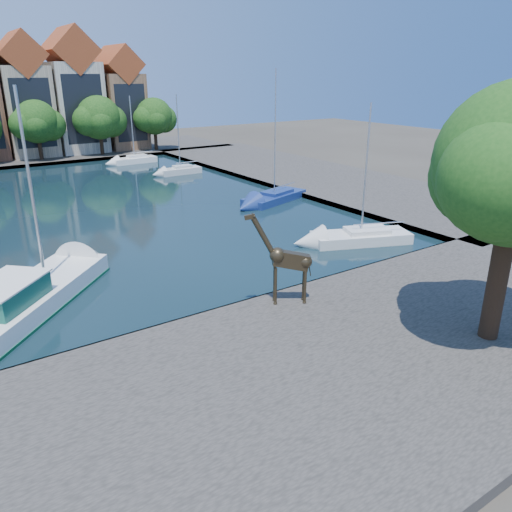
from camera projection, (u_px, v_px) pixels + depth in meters
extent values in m
plane|color=#38332B|center=(232.00, 312.00, 24.81)|extent=(160.00, 160.00, 0.00)
cube|color=black|center=(88.00, 209.00, 43.43)|extent=(38.00, 50.00, 0.08)
cube|color=#48433E|center=(326.00, 374.00, 19.29)|extent=(50.00, 14.00, 0.50)
cube|color=#48433E|center=(18.00, 157.00, 68.20)|extent=(60.00, 16.00, 0.50)
cube|color=#48433E|center=(309.00, 175.00, 56.51)|extent=(14.00, 52.00, 0.50)
cylinder|color=#332114|center=(498.00, 277.00, 20.65)|extent=(0.80, 0.80, 5.50)
sphere|color=#1A4614|center=(501.00, 180.00, 17.90)|extent=(4.48, 4.48, 4.48)
cube|color=tan|center=(26.00, 111.00, 67.17)|extent=(5.88, 9.00, 11.50)
cube|color=#96431E|center=(18.00, 55.00, 64.71)|extent=(5.94, 9.18, 5.94)
cube|color=black|center=(33.00, 113.00, 63.69)|extent=(4.80, 0.05, 8.62)
cube|color=beige|center=(75.00, 108.00, 70.50)|extent=(6.37, 9.00, 12.00)
cube|color=#96431E|center=(68.00, 51.00, 67.92)|extent=(6.43, 9.18, 6.43)
cube|color=black|center=(84.00, 109.00, 67.02)|extent=(5.20, 0.05, 9.00)
cube|color=#896042|center=(120.00, 111.00, 74.18)|extent=(5.39, 9.00, 10.50)
cube|color=#96431E|center=(116.00, 65.00, 71.94)|extent=(5.44, 9.18, 5.44)
cube|color=black|center=(131.00, 113.00, 70.71)|extent=(4.40, 0.05, 7.88)
cylinder|color=#332114|center=(40.00, 147.00, 64.34)|extent=(0.50, 0.50, 3.20)
sphere|color=#123810|center=(36.00, 122.00, 63.22)|extent=(5.40, 5.40, 5.40)
sphere|color=#123810|center=(50.00, 125.00, 64.49)|extent=(4.05, 4.05, 4.05)
sphere|color=#123810|center=(25.00, 125.00, 62.22)|extent=(3.78, 3.78, 3.78)
cylinder|color=#332114|center=(101.00, 143.00, 68.55)|extent=(0.50, 0.50, 3.20)
sphere|color=#123810|center=(99.00, 118.00, 67.39)|extent=(5.80, 5.80, 5.80)
sphere|color=#123810|center=(111.00, 121.00, 68.74)|extent=(4.35, 4.35, 4.35)
sphere|color=#123810|center=(88.00, 121.00, 66.34)|extent=(4.06, 4.06, 4.06)
cylinder|color=#332114|center=(156.00, 139.00, 72.76)|extent=(0.50, 0.50, 3.20)
sphere|color=#123810|center=(154.00, 116.00, 71.66)|extent=(5.20, 5.20, 5.20)
sphere|color=#123810|center=(164.00, 119.00, 72.90)|extent=(3.90, 3.90, 3.90)
sphere|color=#123810|center=(146.00, 119.00, 70.69)|extent=(3.64, 3.64, 3.64)
cylinder|color=#352B1A|center=(276.00, 286.00, 24.22)|extent=(0.15, 0.15, 1.90)
cylinder|color=#352B1A|center=(275.00, 283.00, 24.60)|extent=(0.15, 0.15, 1.90)
cylinder|color=#352B1A|center=(305.00, 285.00, 24.33)|extent=(0.15, 0.15, 1.90)
cylinder|color=#352B1A|center=(304.00, 282.00, 24.71)|extent=(0.15, 0.15, 1.90)
cube|color=#352B1A|center=(291.00, 260.00, 24.03)|extent=(1.85, 1.34, 1.11)
cylinder|color=#352B1A|center=(264.00, 236.00, 23.50)|extent=(1.20, 0.84, 1.97)
cube|color=#352B1A|center=(250.00, 217.00, 23.11)|extent=(0.54, 0.40, 0.30)
cube|color=white|center=(33.00, 295.00, 25.06)|extent=(9.49, 9.75, 1.25)
cube|color=#124F3E|center=(7.00, 295.00, 23.06)|extent=(4.24, 4.29, 1.16)
cylinder|color=#B2B2B7|center=(31.00, 189.00, 24.41)|extent=(0.15, 0.15, 9.64)
cube|color=silver|center=(361.00, 236.00, 34.57)|extent=(7.13, 4.72, 0.91)
cube|color=silver|center=(361.00, 232.00, 34.47)|extent=(3.35, 2.64, 0.51)
cylinder|color=#B2B2B7|center=(366.00, 170.00, 32.98)|extent=(0.12, 0.12, 8.65)
cube|color=navy|center=(274.00, 197.00, 45.69)|extent=(7.32, 4.40, 0.85)
cube|color=navy|center=(274.00, 194.00, 45.59)|extent=(3.40, 2.53, 0.47)
cylinder|color=#B2B2B7|center=(275.00, 134.00, 43.73)|extent=(0.11, 0.11, 10.80)
cube|color=silver|center=(180.00, 170.00, 57.95)|extent=(4.83, 1.69, 0.88)
cube|color=silver|center=(180.00, 168.00, 57.85)|extent=(2.11, 1.18, 0.49)
cylinder|color=#B2B2B7|center=(178.00, 132.00, 56.44)|extent=(0.12, 0.12, 8.18)
cube|color=white|center=(135.00, 159.00, 64.84)|extent=(5.61, 2.14, 0.92)
cube|color=white|center=(135.00, 157.00, 64.74)|extent=(2.47, 1.44, 0.51)
cylinder|color=#B2B2B7|center=(132.00, 127.00, 63.43)|extent=(0.12, 0.12, 7.66)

